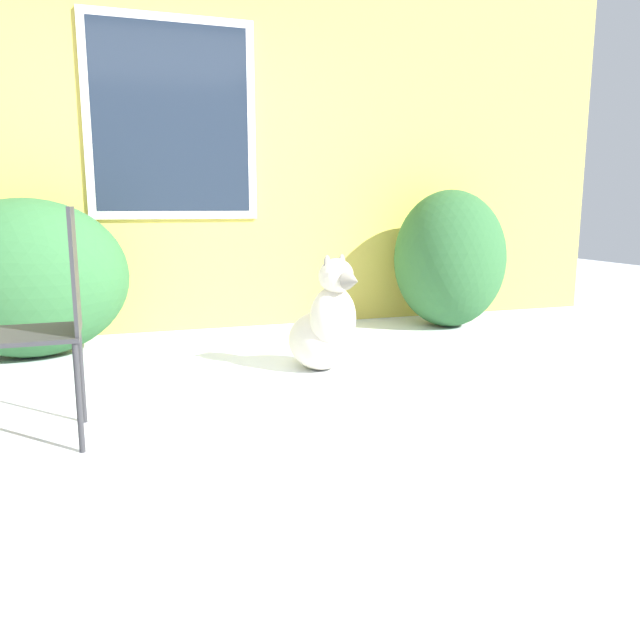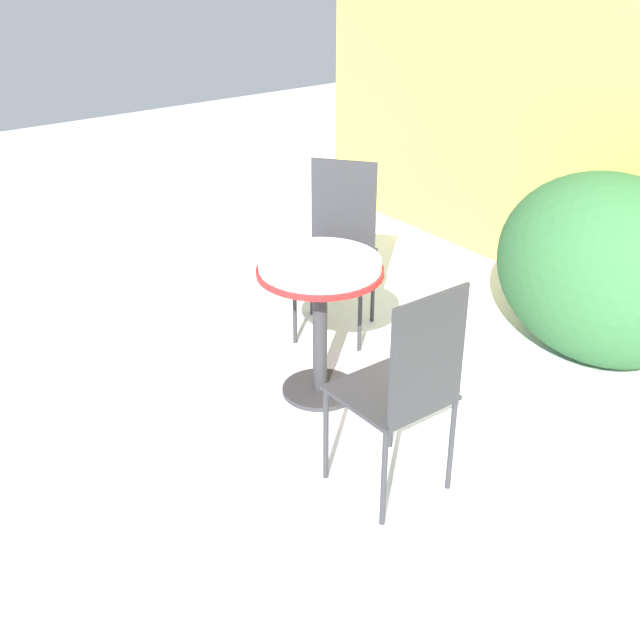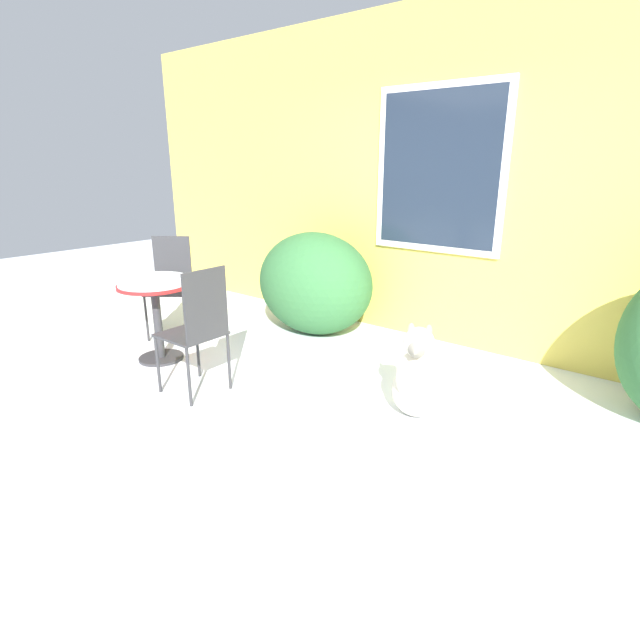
{
  "view_description": "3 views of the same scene",
  "coord_description": "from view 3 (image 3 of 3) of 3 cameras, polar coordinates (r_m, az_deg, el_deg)",
  "views": [
    {
      "loc": [
        -0.35,
        -2.86,
        0.99
      ],
      "look_at": [
        0.83,
        0.68,
        0.31
      ],
      "focal_mm": 35.0,
      "sensor_mm": 36.0,
      "label": 1
    },
    {
      "loc": [
        1.38,
        -1.99,
        2.25
      ],
      "look_at": [
        -1.47,
        0.13,
        0.42
      ],
      "focal_mm": 45.0,
      "sensor_mm": 36.0,
      "label": 2
    },
    {
      "loc": [
        2.3,
        -2.23,
        1.71
      ],
      "look_at": [
        0.0,
        0.6,
        0.55
      ],
      "focal_mm": 28.0,
      "sensor_mm": 36.0,
      "label": 3
    }
  ],
  "objects": [
    {
      "name": "patio_chair_near_table",
      "position": [
        5.31,
        -16.68,
        4.2
      ],
      "size": [
        0.58,
        0.58,
        0.99
      ],
      "rotation": [
        0.0,
        0.0,
        0.68
      ],
      "color": "#2D2D30",
      "rests_on": "ground_plane"
    },
    {
      "name": "house_wall",
      "position": [
        4.98,
        12.17,
        15.34
      ],
      "size": [
        8.0,
        0.1,
        3.07
      ],
      "color": "#DBC14C",
      "rests_on": "ground_plane"
    },
    {
      "name": "ground_plane",
      "position": [
        3.62,
        -6.1,
        -10.58
      ],
      "size": [
        16.0,
        16.0,
        0.0
      ],
      "primitive_type": "plane",
      "color": "silver"
    },
    {
      "name": "shrub_left",
      "position": [
        5.11,
        -0.61,
        4.2
      ],
      "size": [
        1.27,
        0.96,
        1.04
      ],
      "color": "#2D6033",
      "rests_on": "ground_plane"
    },
    {
      "name": "patio_chair_far_side",
      "position": [
        3.8,
        -13.82,
        -0.75
      ],
      "size": [
        0.42,
        0.42,
        0.99
      ],
      "rotation": [
        0.0,
        0.0,
        4.72
      ],
      "color": "#2D2D30",
      "rests_on": "ground_plane"
    },
    {
      "name": "patio_table",
      "position": [
        4.58,
        -18.34,
        2.69
      ],
      "size": [
        0.62,
        0.62,
        0.75
      ],
      "color": "#2D2D30",
      "rests_on": "ground_plane"
    },
    {
      "name": "dog",
      "position": [
        3.51,
        11.15,
        -6.94
      ],
      "size": [
        0.49,
        0.62,
        0.71
      ],
      "rotation": [
        0.0,
        0.0,
        0.35
      ],
      "color": "beige",
      "rests_on": "ground_plane"
    }
  ]
}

